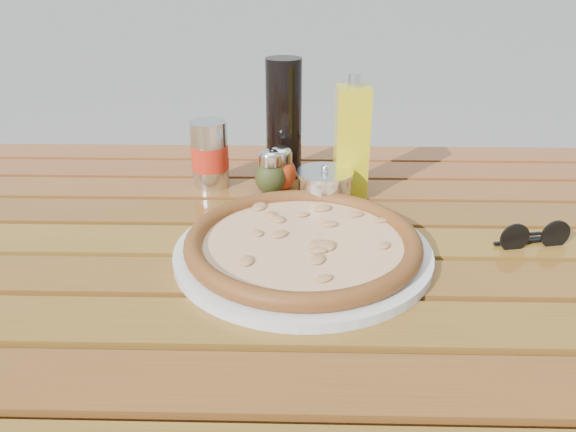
{
  "coord_description": "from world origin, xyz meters",
  "views": [
    {
      "loc": [
        0.02,
        -0.74,
        1.14
      ],
      "look_at": [
        0.0,
        0.02,
        0.78
      ],
      "focal_mm": 35.0,
      "sensor_mm": 36.0,
      "label": 1
    }
  ],
  "objects_px": {
    "table": "(288,283)",
    "plate": "(303,252)",
    "oregano_shaker": "(270,173)",
    "soda_can": "(210,155)",
    "pizza": "(303,242)",
    "olive_oil_cruet": "(351,142)",
    "parmesan_tin": "(325,187)",
    "pepper_shaker": "(281,169)",
    "dark_bottle": "(284,119)",
    "sunglasses": "(534,237)"
  },
  "relations": [
    {
      "from": "pizza",
      "to": "dark_bottle",
      "type": "height_order",
      "value": "dark_bottle"
    },
    {
      "from": "table",
      "to": "pepper_shaker",
      "type": "relative_size",
      "value": 17.07
    },
    {
      "from": "dark_bottle",
      "to": "parmesan_tin",
      "type": "relative_size",
      "value": 1.73
    },
    {
      "from": "table",
      "to": "sunglasses",
      "type": "xyz_separation_m",
      "value": [
        0.36,
        -0.01,
        0.09
      ]
    },
    {
      "from": "plate",
      "to": "olive_oil_cruet",
      "type": "xyz_separation_m",
      "value": [
        0.08,
        0.23,
        0.09
      ]
    },
    {
      "from": "pizza",
      "to": "oregano_shaker",
      "type": "xyz_separation_m",
      "value": [
        -0.06,
        0.23,
        0.02
      ]
    },
    {
      "from": "oregano_shaker",
      "to": "parmesan_tin",
      "type": "bearing_deg",
      "value": -25.76
    },
    {
      "from": "table",
      "to": "plate",
      "type": "relative_size",
      "value": 3.89
    },
    {
      "from": "table",
      "to": "olive_oil_cruet",
      "type": "height_order",
      "value": "olive_oil_cruet"
    },
    {
      "from": "olive_oil_cruet",
      "to": "sunglasses",
      "type": "bearing_deg",
      "value": -37.06
    },
    {
      "from": "olive_oil_cruet",
      "to": "dark_bottle",
      "type": "bearing_deg",
      "value": 142.07
    },
    {
      "from": "plate",
      "to": "dark_bottle",
      "type": "distance_m",
      "value": 0.34
    },
    {
      "from": "table",
      "to": "pizza",
      "type": "xyz_separation_m",
      "value": [
        0.02,
        -0.05,
        0.1
      ]
    },
    {
      "from": "pepper_shaker",
      "to": "dark_bottle",
      "type": "bearing_deg",
      "value": 87.62
    },
    {
      "from": "pizza",
      "to": "soda_can",
      "type": "distance_m",
      "value": 0.31
    },
    {
      "from": "dark_bottle",
      "to": "sunglasses",
      "type": "bearing_deg",
      "value": -37.34
    },
    {
      "from": "olive_oil_cruet",
      "to": "parmesan_tin",
      "type": "relative_size",
      "value": 1.65
    },
    {
      "from": "table",
      "to": "dark_bottle",
      "type": "xyz_separation_m",
      "value": [
        -0.01,
        0.27,
        0.19
      ]
    },
    {
      "from": "soda_can",
      "to": "oregano_shaker",
      "type": "bearing_deg",
      "value": -17.57
    },
    {
      "from": "oregano_shaker",
      "to": "soda_can",
      "type": "xyz_separation_m",
      "value": [
        -0.11,
        0.03,
        0.02
      ]
    },
    {
      "from": "oregano_shaker",
      "to": "parmesan_tin",
      "type": "distance_m",
      "value": 0.1
    },
    {
      "from": "table",
      "to": "pepper_shaker",
      "type": "bearing_deg",
      "value": 94.78
    },
    {
      "from": "table",
      "to": "soda_can",
      "type": "xyz_separation_m",
      "value": [
        -0.15,
        0.21,
        0.13
      ]
    },
    {
      "from": "table",
      "to": "oregano_shaker",
      "type": "height_order",
      "value": "oregano_shaker"
    },
    {
      "from": "pizza",
      "to": "olive_oil_cruet",
      "type": "height_order",
      "value": "olive_oil_cruet"
    },
    {
      "from": "pepper_shaker",
      "to": "table",
      "type": "bearing_deg",
      "value": -85.22
    },
    {
      "from": "pizza",
      "to": "parmesan_tin",
      "type": "bearing_deg",
      "value": 78.73
    },
    {
      "from": "table",
      "to": "dark_bottle",
      "type": "distance_m",
      "value": 0.33
    },
    {
      "from": "oregano_shaker",
      "to": "dark_bottle",
      "type": "bearing_deg",
      "value": 76.69
    },
    {
      "from": "plate",
      "to": "oregano_shaker",
      "type": "height_order",
      "value": "oregano_shaker"
    },
    {
      "from": "soda_can",
      "to": "parmesan_tin",
      "type": "relative_size",
      "value": 0.94
    },
    {
      "from": "pepper_shaker",
      "to": "parmesan_tin",
      "type": "bearing_deg",
      "value": -40.44
    },
    {
      "from": "oregano_shaker",
      "to": "olive_oil_cruet",
      "type": "bearing_deg",
      "value": -0.33
    },
    {
      "from": "olive_oil_cruet",
      "to": "sunglasses",
      "type": "height_order",
      "value": "olive_oil_cruet"
    },
    {
      "from": "plate",
      "to": "soda_can",
      "type": "relative_size",
      "value": 3.0
    },
    {
      "from": "parmesan_tin",
      "to": "oregano_shaker",
      "type": "bearing_deg",
      "value": 154.24
    },
    {
      "from": "pepper_shaker",
      "to": "oregano_shaker",
      "type": "bearing_deg",
      "value": -134.43
    },
    {
      "from": "pepper_shaker",
      "to": "dark_bottle",
      "type": "relative_size",
      "value": 0.37
    },
    {
      "from": "pizza",
      "to": "olive_oil_cruet",
      "type": "distance_m",
      "value": 0.25
    },
    {
      "from": "plate",
      "to": "pepper_shaker",
      "type": "xyz_separation_m",
      "value": [
        -0.04,
        0.25,
        0.03
      ]
    },
    {
      "from": "oregano_shaker",
      "to": "olive_oil_cruet",
      "type": "xyz_separation_m",
      "value": [
        0.14,
        -0.0,
        0.06
      ]
    },
    {
      "from": "olive_oil_cruet",
      "to": "parmesan_tin",
      "type": "xyz_separation_m",
      "value": [
        -0.05,
        -0.04,
        -0.07
      ]
    },
    {
      "from": "oregano_shaker",
      "to": "parmesan_tin",
      "type": "xyz_separation_m",
      "value": [
        0.09,
        -0.05,
        -0.01
      ]
    },
    {
      "from": "parmesan_tin",
      "to": "sunglasses",
      "type": "relative_size",
      "value": 1.16
    },
    {
      "from": "oregano_shaker",
      "to": "table",
      "type": "bearing_deg",
      "value": -78.93
    },
    {
      "from": "pepper_shaker",
      "to": "sunglasses",
      "type": "bearing_deg",
      "value": -29.39
    },
    {
      "from": "plate",
      "to": "olive_oil_cruet",
      "type": "bearing_deg",
      "value": 70.19
    },
    {
      "from": "pizza",
      "to": "oregano_shaker",
      "type": "bearing_deg",
      "value": 104.14
    },
    {
      "from": "dark_bottle",
      "to": "soda_can",
      "type": "xyz_separation_m",
      "value": [
        -0.13,
        -0.06,
        -0.05
      ]
    },
    {
      "from": "pizza",
      "to": "dark_bottle",
      "type": "xyz_separation_m",
      "value": [
        -0.04,
        0.32,
        0.09
      ]
    }
  ]
}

